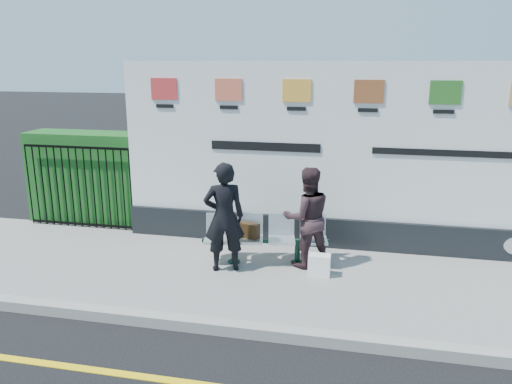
# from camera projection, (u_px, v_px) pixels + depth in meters

# --- Properties ---
(pavement) EXTENTS (14.00, 3.00, 0.12)m
(pavement) POSITION_uv_depth(u_px,v_px,m) (323.00, 282.00, 7.12)
(pavement) COLOR gray
(pavement) RESTS_ON ground
(kerb) EXTENTS (14.00, 0.18, 0.14)m
(kerb) POSITION_uv_depth(u_px,v_px,m) (313.00, 337.00, 5.70)
(kerb) COLOR gray
(kerb) RESTS_ON ground
(billboard) EXTENTS (8.00, 0.30, 3.00)m
(billboard) POSITION_uv_depth(u_px,v_px,m) (364.00, 171.00, 7.94)
(billboard) COLOR black
(billboard) RESTS_ON pavement
(hedge) EXTENTS (2.35, 0.70, 1.70)m
(hedge) POSITION_uv_depth(u_px,v_px,m) (91.00, 177.00, 9.50)
(hedge) COLOR #19541B
(hedge) RESTS_ON pavement
(railing) EXTENTS (2.05, 0.06, 1.54)m
(railing) POSITION_uv_depth(u_px,v_px,m) (79.00, 187.00, 9.10)
(railing) COLOR black
(railing) RESTS_ON pavement
(bench) EXTENTS (1.91, 0.83, 0.40)m
(bench) POSITION_uv_depth(u_px,v_px,m) (266.00, 250.00, 7.62)
(bench) COLOR silver
(bench) RESTS_ON pavement
(woman_left) EXTENTS (0.69, 0.57, 1.62)m
(woman_left) POSITION_uv_depth(u_px,v_px,m) (224.00, 217.00, 7.22)
(woman_left) COLOR black
(woman_left) RESTS_ON pavement
(woman_right) EXTENTS (0.90, 0.82, 1.52)m
(woman_right) POSITION_uv_depth(u_px,v_px,m) (307.00, 217.00, 7.37)
(woman_right) COLOR #342226
(woman_right) RESTS_ON pavement
(handbag_brown) EXTENTS (0.32, 0.20, 0.23)m
(handbag_brown) POSITION_uv_depth(u_px,v_px,m) (250.00, 231.00, 7.55)
(handbag_brown) COLOR #301E0D
(handbag_brown) RESTS_ON bench
(carrier_bag_white) EXTENTS (0.31, 0.19, 0.31)m
(carrier_bag_white) POSITION_uv_depth(u_px,v_px,m) (319.00, 265.00, 7.17)
(carrier_bag_white) COLOR white
(carrier_bag_white) RESTS_ON pavement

